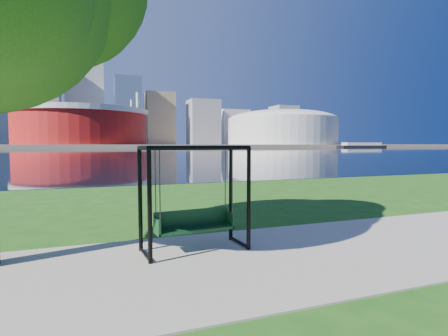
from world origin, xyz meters
TOP-DOWN VIEW (x-y plane):
  - ground at (0.00, 0.00)m, footprint 900.00×900.00m
  - path at (0.00, -0.50)m, footprint 120.00×4.00m
  - river at (0.00, 102.00)m, footprint 900.00×180.00m
  - far_bank at (0.00, 306.00)m, footprint 900.00×228.00m
  - stadium at (-10.00, 235.00)m, footprint 83.00×83.00m
  - arena at (135.00, 235.00)m, footprint 84.00×84.00m
  - skyline at (-4.27, 319.39)m, footprint 392.00×66.00m
  - swing at (-0.25, 0.38)m, footprint 2.11×1.05m
  - barge at (167.06, 183.75)m, footprint 33.62×12.16m

SIDE VIEW (x-z plane):
  - ground at x=0.00m, z-range 0.00..0.00m
  - river at x=0.00m, z-range 0.00..0.02m
  - path at x=0.00m, z-range 0.00..0.03m
  - far_bank at x=0.00m, z-range 0.00..2.00m
  - swing at x=-0.25m, z-range -0.03..2.06m
  - barge at x=167.06m, z-range -0.15..3.13m
  - stadium at x=-10.00m, z-range -1.77..30.23m
  - arena at x=135.00m, z-range 2.59..29.15m
  - skyline at x=-4.27m, z-range -12.36..84.14m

